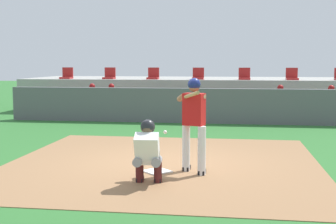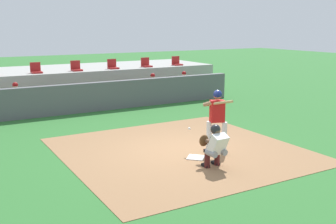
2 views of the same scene
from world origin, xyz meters
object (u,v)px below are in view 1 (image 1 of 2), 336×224
at_px(home_plate, 157,171).
at_px(stadium_seat_4, 244,76).
at_px(stadium_seat_0, 67,76).
at_px(catcher_crouched, 148,149).
at_px(dugout_player_2, 280,102).
at_px(stadium_seat_3, 198,76).
at_px(stadium_seat_1, 109,76).
at_px(stadium_seat_2, 153,76).
at_px(dugout_player_3, 331,103).
at_px(batter_at_plate, 194,119).
at_px(stadium_seat_5, 292,77).
at_px(dugout_player_1, 111,100).
at_px(dugout_player_0, 91,100).

relative_size(home_plate, stadium_seat_4, 0.92).
relative_size(stadium_seat_0, stadium_seat_4, 1.00).
bearing_deg(catcher_crouched, dugout_player_2, 70.95).
bearing_deg(stadium_seat_3, stadium_seat_1, 180.00).
bearing_deg(stadium_seat_2, dugout_player_2, -22.37).
height_order(dugout_player_3, stadium_seat_2, stadium_seat_2).
distance_m(batter_at_plate, stadium_seat_2, 10.47).
xyz_separation_m(catcher_crouched, dugout_player_3, (4.85, 8.99, 0.07)).
bearing_deg(batter_at_plate, dugout_player_2, 73.54).
relative_size(dugout_player_3, stadium_seat_5, 2.71).
bearing_deg(dugout_player_1, stadium_seat_2, 58.24).
distance_m(stadium_seat_2, stadium_seat_4, 3.71).
distance_m(batter_at_plate, dugout_player_2, 8.46).
bearing_deg(batter_at_plate, dugout_player_0, 119.34).
xyz_separation_m(batter_at_plate, dugout_player_2, (2.40, 8.11, -0.36)).
bearing_deg(catcher_crouched, home_plate, 88.74).
height_order(dugout_player_3, stadium_seat_5, stadium_seat_5).
bearing_deg(stadium_seat_4, stadium_seat_2, 180.00).
distance_m(stadium_seat_1, stadium_seat_4, 5.57).
bearing_deg(stadium_seat_4, dugout_player_1, -157.75).
relative_size(dugout_player_2, stadium_seat_3, 2.71).
height_order(stadium_seat_4, stadium_seat_5, same).
xyz_separation_m(home_plate, stadium_seat_0, (-5.57, 10.18, 1.51)).
height_order(catcher_crouched, stadium_seat_5, stadium_seat_5).
xyz_separation_m(stadium_seat_0, stadium_seat_4, (7.43, 0.00, 0.00)).
distance_m(catcher_crouched, stadium_seat_4, 11.23).
xyz_separation_m(dugout_player_2, stadium_seat_3, (-3.09, 2.03, 0.86)).
xyz_separation_m(stadium_seat_2, stadium_seat_3, (1.86, 0.00, 0.00)).
height_order(batter_at_plate, stadium_seat_2, stadium_seat_2).
xyz_separation_m(batter_at_plate, dugout_player_3, (4.14, 8.11, -0.36)).
relative_size(catcher_crouched, dugout_player_0, 1.31).
bearing_deg(stadium_seat_1, batter_at_plate, -66.52).
distance_m(dugout_player_1, stadium_seat_1, 2.29).
bearing_deg(home_plate, stadium_seat_3, 90.00).
bearing_deg(dugout_player_0, dugout_player_2, 0.00).
bearing_deg(stadium_seat_5, batter_at_plate, -106.60).
bearing_deg(stadium_seat_1, dugout_player_0, -94.31).
bearing_deg(stadium_seat_5, stadium_seat_2, 180.00).
distance_m(dugout_player_0, dugout_player_1, 0.75).
bearing_deg(stadium_seat_4, stadium_seat_0, 180.00).
bearing_deg(home_plate, stadium_seat_5, 69.95).
relative_size(dugout_player_0, stadium_seat_3, 2.71).
bearing_deg(stadium_seat_0, dugout_player_3, -11.06).
bearing_deg(stadium_seat_4, dugout_player_0, -160.43).
bearing_deg(stadium_seat_2, stadium_seat_5, 0.00).
relative_size(catcher_crouched, dugout_player_1, 1.31).
height_order(home_plate, dugout_player_3, dugout_player_3).
relative_size(dugout_player_0, stadium_seat_4, 2.71).
distance_m(dugout_player_2, dugout_player_3, 1.75).
bearing_deg(home_plate, stadium_seat_0, 118.69).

